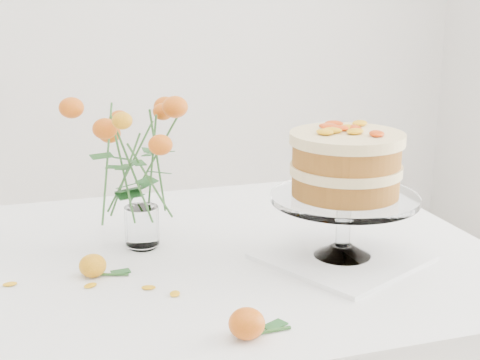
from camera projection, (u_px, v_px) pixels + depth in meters
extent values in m
cube|color=#A58160|center=(147.00, 271.00, 1.35)|extent=(1.40, 0.90, 0.04)
cylinder|color=#A58160|center=(339.00, 316.00, 1.97)|extent=(0.06, 0.06, 0.71)
cube|color=white|center=(147.00, 261.00, 1.34)|extent=(1.42, 0.92, 0.01)
cube|color=white|center=(119.00, 233.00, 1.79)|extent=(1.42, 0.01, 0.20)
cube|color=white|center=(447.00, 267.00, 1.57)|extent=(0.01, 0.92, 0.20)
cube|color=white|center=(342.00, 257.00, 1.34)|extent=(0.37, 0.37, 0.01)
cylinder|color=silver|center=(343.00, 223.00, 1.32)|extent=(0.03, 0.03, 0.09)
cylinder|color=silver|center=(345.00, 197.00, 1.31)|extent=(0.29, 0.29, 0.01)
cylinder|color=#A56025|center=(345.00, 184.00, 1.30)|extent=(0.27, 0.27, 0.04)
cylinder|color=beige|center=(346.00, 169.00, 1.29)|extent=(0.28, 0.28, 0.02)
cylinder|color=#A56025|center=(346.00, 154.00, 1.28)|extent=(0.27, 0.27, 0.04)
cylinder|color=beige|center=(347.00, 138.00, 1.28)|extent=(0.29, 0.29, 0.02)
cylinder|color=silver|center=(143.00, 246.00, 1.41)|extent=(0.06, 0.06, 0.01)
cylinder|color=silver|center=(142.00, 226.00, 1.39)|extent=(0.07, 0.07, 0.08)
ellipsoid|color=orange|center=(93.00, 266.00, 1.26)|extent=(0.05, 0.05, 0.04)
cylinder|color=#2E5F26|center=(112.00, 275.00, 1.26)|extent=(0.06, 0.02, 0.01)
ellipsoid|color=#B95709|center=(247.00, 324.00, 1.03)|extent=(0.06, 0.06, 0.05)
cylinder|color=#2E5F26|center=(270.00, 332.00, 1.05)|extent=(0.07, 0.01, 0.01)
ellipsoid|color=#FCAF0F|center=(90.00, 286.00, 1.22)|extent=(0.03, 0.02, 0.00)
ellipsoid|color=#FCAF0F|center=(149.00, 288.00, 1.21)|extent=(0.03, 0.02, 0.00)
ellipsoid|color=#FCAF0F|center=(175.00, 294.00, 1.18)|extent=(0.03, 0.02, 0.00)
ellipsoid|color=#FCAF0F|center=(10.00, 284.00, 1.22)|extent=(0.03, 0.02, 0.00)
ellipsoid|color=#FCAF0F|center=(300.00, 256.00, 1.35)|extent=(0.03, 0.02, 0.00)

